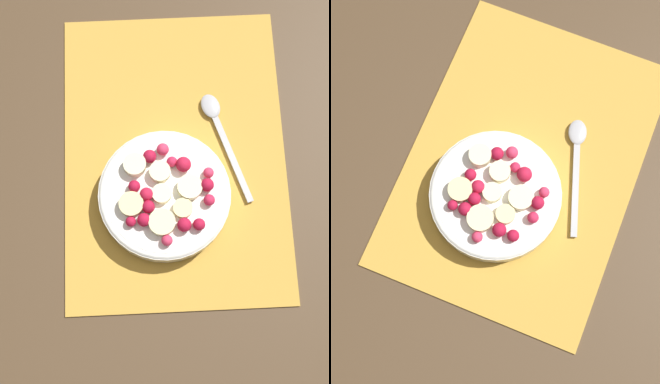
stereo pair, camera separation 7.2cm
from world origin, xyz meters
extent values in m
plane|color=#4C3823|center=(0.00, 0.00, 0.00)|extent=(3.00, 3.00, 0.00)
cube|color=gold|center=(0.00, 0.00, 0.00)|extent=(0.45, 0.32, 0.01)
cylinder|color=silver|center=(0.07, -0.02, 0.02)|extent=(0.18, 0.18, 0.03)
torus|color=silver|center=(0.07, -0.02, 0.03)|extent=(0.18, 0.18, 0.01)
cylinder|color=white|center=(0.07, -0.02, 0.04)|extent=(0.16, 0.16, 0.00)
cylinder|color=beige|center=(0.08, -0.06, 0.05)|extent=(0.05, 0.05, 0.01)
cylinder|color=beige|center=(0.09, 0.01, 0.05)|extent=(0.04, 0.04, 0.01)
cylinder|color=beige|center=(0.11, -0.02, 0.05)|extent=(0.04, 0.04, 0.01)
cylinder|color=#F4EAB7|center=(0.06, 0.02, 0.05)|extent=(0.05, 0.05, 0.01)
cylinder|color=#F4EAB7|center=(0.07, -0.02, 0.05)|extent=(0.03, 0.03, 0.01)
cylinder|color=#F4EAB7|center=(0.03, -0.06, 0.05)|extent=(0.04, 0.04, 0.01)
cylinder|color=#F4EAB7|center=(0.04, -0.02, 0.05)|extent=(0.04, 0.04, 0.01)
sphere|color=#B21433|center=(0.10, -0.05, 0.05)|extent=(0.02, 0.02, 0.02)
sphere|color=red|center=(0.07, -0.04, 0.05)|extent=(0.02, 0.02, 0.02)
sphere|color=#D12347|center=(0.08, 0.04, 0.05)|extent=(0.02, 0.02, 0.02)
sphere|color=#B21433|center=(0.11, 0.03, 0.05)|extent=(0.02, 0.02, 0.02)
sphere|color=#B21433|center=(0.11, 0.01, 0.05)|extent=(0.02, 0.02, 0.02)
sphere|color=#DB3356|center=(0.01, -0.02, 0.05)|extent=(0.02, 0.02, 0.02)
sphere|color=red|center=(0.03, 0.01, 0.05)|extent=(0.02, 0.02, 0.02)
sphere|color=#DB3356|center=(0.13, -0.02, 0.05)|extent=(0.01, 0.01, 0.01)
sphere|color=#B21433|center=(0.06, -0.06, 0.05)|extent=(0.02, 0.02, 0.02)
sphere|color=#DB3356|center=(0.04, 0.04, 0.05)|extent=(0.01, 0.01, 0.01)
sphere|color=#B21433|center=(0.01, -0.04, 0.05)|extent=(0.02, 0.02, 0.02)
sphere|color=#B21433|center=(0.06, 0.04, 0.05)|extent=(0.02, 0.02, 0.02)
sphere|color=#B21433|center=(0.10, -0.06, 0.05)|extent=(0.01, 0.01, 0.01)
sphere|color=#B21433|center=(0.08, -0.04, 0.05)|extent=(0.02, 0.02, 0.02)
sphere|color=#D12347|center=(0.02, -0.01, 0.05)|extent=(0.01, 0.01, 0.01)
cube|color=#B2B2B7|center=(0.01, 0.08, 0.01)|extent=(0.13, 0.05, 0.00)
ellipsoid|color=#B2B2B7|center=(-0.07, 0.06, 0.01)|extent=(0.04, 0.04, 0.01)
camera|label=1|loc=(0.23, -0.03, 0.75)|focal=50.00mm
camera|label=2|loc=(0.22, 0.05, 0.75)|focal=50.00mm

